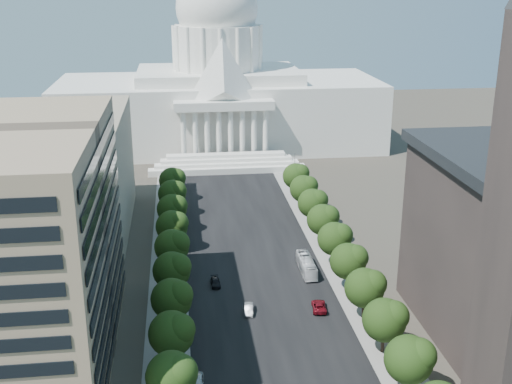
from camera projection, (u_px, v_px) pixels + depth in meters
name	position (u px, v px, depth m)	size (l,w,h in m)	color
road_asphalt	(246.00, 237.00, 159.75)	(30.00, 260.00, 0.01)	black
sidewalk_left	(169.00, 241.00, 157.55)	(8.00, 260.00, 0.02)	gray
sidewalk_right	(320.00, 234.00, 161.95)	(8.00, 260.00, 0.02)	gray
capitol	(219.00, 93.00, 242.70)	(120.00, 56.00, 73.00)	white
office_block_left_far	(49.00, 175.00, 158.84)	(38.00, 52.00, 30.00)	gray
tree_l_b	(173.00, 375.00, 93.36)	(7.79, 7.60, 9.97)	#33261C
tree_l_c	(173.00, 332.00, 104.65)	(7.79, 7.60, 9.97)	#33261C
tree_l_d	(173.00, 298.00, 115.95)	(7.79, 7.60, 9.97)	#33261C
tree_l_e	(173.00, 269.00, 127.24)	(7.79, 7.60, 9.97)	#33261C
tree_l_f	(173.00, 246.00, 138.53)	(7.79, 7.60, 9.97)	#33261C
tree_l_g	(173.00, 225.00, 149.83)	(7.79, 7.60, 9.97)	#33261C
tree_l_h	(173.00, 208.00, 161.12)	(7.79, 7.60, 9.97)	#33261C
tree_l_i	(173.00, 193.00, 172.41)	(7.79, 7.60, 9.97)	#33261C
tree_l_j	(173.00, 180.00, 183.71)	(7.79, 7.60, 9.97)	#33261C
tree_r_b	(411.00, 358.00, 97.52)	(7.79, 7.60, 9.97)	#33261C
tree_r_c	(387.00, 319.00, 108.82)	(7.79, 7.60, 9.97)	#33261C
tree_r_d	(367.00, 287.00, 120.11)	(7.79, 7.60, 9.97)	#33261C
tree_r_e	(350.00, 260.00, 131.40)	(7.79, 7.60, 9.97)	#33261C
tree_r_f	(336.00, 238.00, 142.70)	(7.79, 7.60, 9.97)	#33261C
tree_r_g	(324.00, 219.00, 153.99)	(7.79, 7.60, 9.97)	#33261C
tree_r_h	(314.00, 202.00, 165.28)	(7.79, 7.60, 9.97)	#33261C
tree_r_i	(305.00, 188.00, 176.58)	(7.79, 7.60, 9.97)	#33261C
tree_r_j	(297.00, 175.00, 187.87)	(7.79, 7.60, 9.97)	#33261C
streetlight_b	(397.00, 324.00, 108.44)	(2.61, 0.44, 9.00)	gray
streetlight_c	(357.00, 262.00, 131.97)	(2.61, 0.44, 9.00)	gray
streetlight_d	(329.00, 219.00, 155.50)	(2.61, 0.44, 9.00)	gray
streetlight_e	(309.00, 187.00, 179.02)	(2.61, 0.44, 9.00)	gray
streetlight_f	(293.00, 163.00, 202.55)	(2.61, 0.44, 9.00)	gray
car_silver	(249.00, 309.00, 123.61)	(1.60, 4.58, 1.51)	#A0A2A8
car_red	(319.00, 306.00, 124.67)	(2.62, 5.67, 1.58)	maroon
car_dark_b	(215.00, 282.00, 134.61)	(1.89, 4.66, 1.35)	black
car_parked	(198.00, 382.00, 101.31)	(1.90, 4.73, 1.61)	#ADB1B5
city_bus	(307.00, 265.00, 140.49)	(2.73, 11.68, 3.25)	silver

